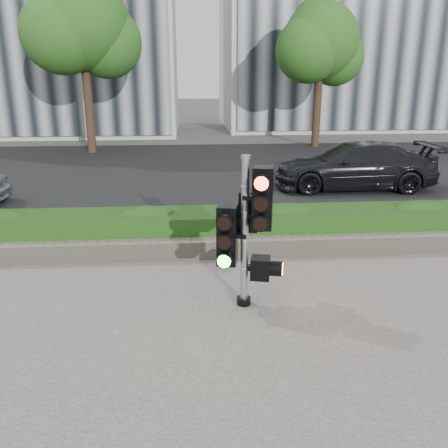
# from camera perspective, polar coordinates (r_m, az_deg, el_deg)

# --- Properties ---
(ground) EXTENTS (120.00, 120.00, 0.00)m
(ground) POSITION_cam_1_polar(r_m,az_deg,el_deg) (7.04, -0.66, -9.90)
(ground) COLOR #51514C
(ground) RESTS_ON ground
(sidewalk) EXTENTS (16.00, 11.00, 0.03)m
(sidewalk) POSITION_cam_1_polar(r_m,az_deg,el_deg) (4.96, 1.37, -23.19)
(sidewalk) COLOR #9E9389
(sidewalk) RESTS_ON ground
(road) EXTENTS (60.00, 13.00, 0.02)m
(road) POSITION_cam_1_polar(r_m,az_deg,el_deg) (16.56, -2.91, 6.33)
(road) COLOR black
(road) RESTS_ON ground
(curb) EXTENTS (60.00, 0.25, 0.12)m
(curb) POSITION_cam_1_polar(r_m,az_deg,el_deg) (9.92, -1.84, -1.15)
(curb) COLOR gray
(curb) RESTS_ON ground
(stone_wall) EXTENTS (12.00, 0.32, 0.34)m
(stone_wall) POSITION_cam_1_polar(r_m,az_deg,el_deg) (8.70, -1.47, -2.93)
(stone_wall) COLOR gray
(stone_wall) RESTS_ON sidewalk
(hedge) EXTENTS (12.00, 1.00, 0.68)m
(hedge) POSITION_cam_1_polar(r_m,az_deg,el_deg) (9.25, -1.69, -0.53)
(hedge) COLOR #3D7423
(hedge) RESTS_ON sidewalk
(building_right) EXTENTS (18.00, 10.00, 12.00)m
(building_right) POSITION_cam_1_polar(r_m,az_deg,el_deg) (33.36, 16.88, 21.68)
(building_right) COLOR #B7B7B2
(building_right) RESTS_ON ground
(tree_left) EXTENTS (4.61, 4.03, 7.34)m
(tree_left) POSITION_cam_1_polar(r_m,az_deg,el_deg) (21.27, -16.73, 21.80)
(tree_left) COLOR black
(tree_left) RESTS_ON ground
(tree_right) EXTENTS (4.10, 3.58, 6.53)m
(tree_right) POSITION_cam_1_polar(r_m,az_deg,el_deg) (22.59, 11.48, 20.44)
(tree_right) COLOR black
(tree_right) RESTS_ON ground
(traffic_signal) EXTENTS (0.80, 0.64, 2.20)m
(traffic_signal) POSITION_cam_1_polar(r_m,az_deg,el_deg) (6.62, 2.80, -0.09)
(traffic_signal) COLOR black
(traffic_signal) RESTS_ON sidewalk
(car_dark) EXTENTS (4.73, 2.10, 1.35)m
(car_dark) POSITION_cam_1_polar(r_m,az_deg,el_deg) (14.41, 15.40, 6.79)
(car_dark) COLOR black
(car_dark) RESTS_ON road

